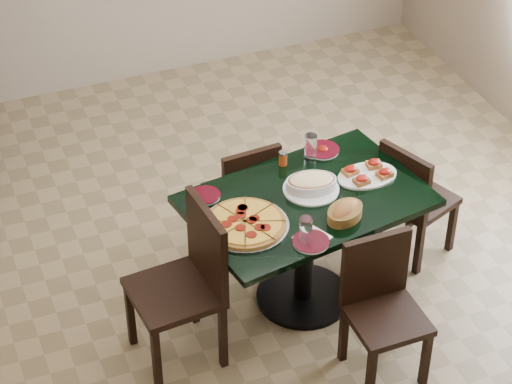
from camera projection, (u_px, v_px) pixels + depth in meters
name	position (u px, v px, depth m)	size (l,w,h in m)	color
floor	(252.00, 297.00, 5.94)	(5.50, 5.50, 0.00)	olive
main_table	(306.00, 224.00, 5.59)	(1.41, 1.03, 0.75)	black
chair_far	(245.00, 192.00, 6.04)	(0.40, 0.40, 0.80)	black
chair_near	(381.00, 301.00, 5.25)	(0.39, 0.39, 0.83)	black
chair_right	(412.00, 196.00, 5.99)	(0.49, 0.49, 0.81)	black
chair_left	(189.00, 277.00, 5.28)	(0.48, 0.48, 0.95)	black
pepperoni_pizza	(245.00, 223.00, 5.28)	(0.47, 0.47, 0.04)	#A8A8AF
lasagna_casserole	(311.00, 183.00, 5.51)	(0.32, 0.31, 0.09)	silver
bread_basket	(345.00, 212.00, 5.32)	(0.28, 0.25, 0.10)	brown
bruschetta_platter	(367.00, 173.00, 5.63)	(0.36, 0.25, 0.05)	silver
side_plate_near	(311.00, 242.00, 5.17)	(0.20, 0.20, 0.02)	silver
side_plate_far_r	(323.00, 150.00, 5.84)	(0.20, 0.20, 0.03)	silver
side_plate_far_l	(205.00, 195.00, 5.49)	(0.17, 0.17, 0.02)	silver
napkin_setting	(313.00, 237.00, 5.21)	(0.20, 0.20, 0.01)	white
water_glass_a	(310.00, 147.00, 5.74)	(0.07, 0.07, 0.16)	white
water_glass_b	(306.00, 230.00, 5.14)	(0.07, 0.07, 0.15)	white
pepper_shaker	(283.00, 158.00, 5.71)	(0.05, 0.05, 0.09)	#BC5114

